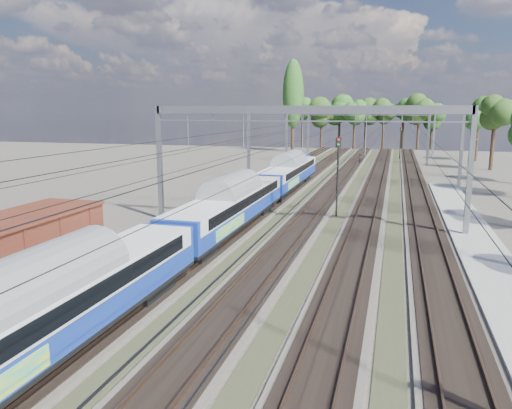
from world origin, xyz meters
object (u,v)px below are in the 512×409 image
(emu_train, at_px, (230,200))
(signal_near, at_px, (338,167))
(worker, at_px, (360,159))
(signal_far, at_px, (401,139))

(emu_train, relative_size, signal_near, 9.18)
(emu_train, distance_m, signal_near, 10.53)
(worker, distance_m, signal_near, 42.71)
(signal_near, relative_size, signal_far, 1.14)
(emu_train, bearing_deg, signal_far, 79.05)
(signal_far, bearing_deg, worker, -135.70)
(emu_train, relative_size, worker, 35.74)
(emu_train, bearing_deg, signal_near, 50.60)
(worker, height_order, signal_far, signal_far)
(worker, bearing_deg, signal_far, -21.22)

